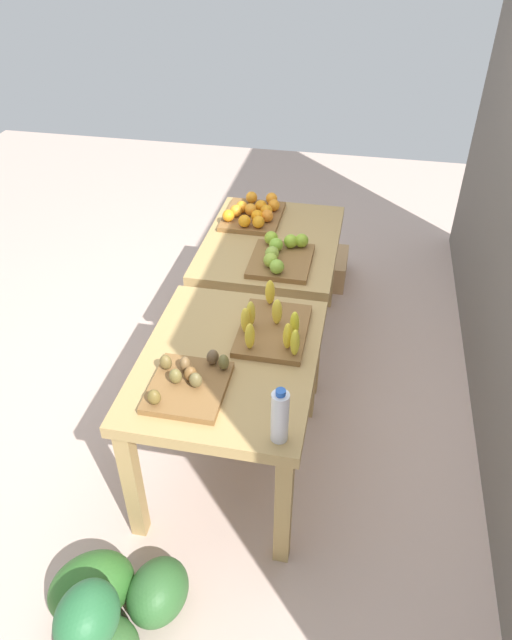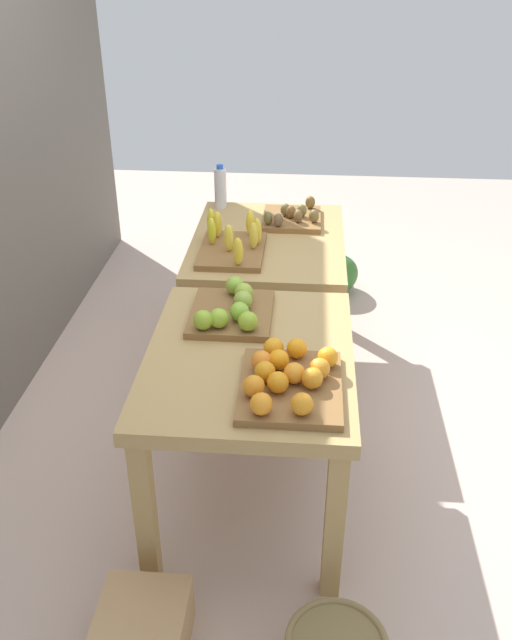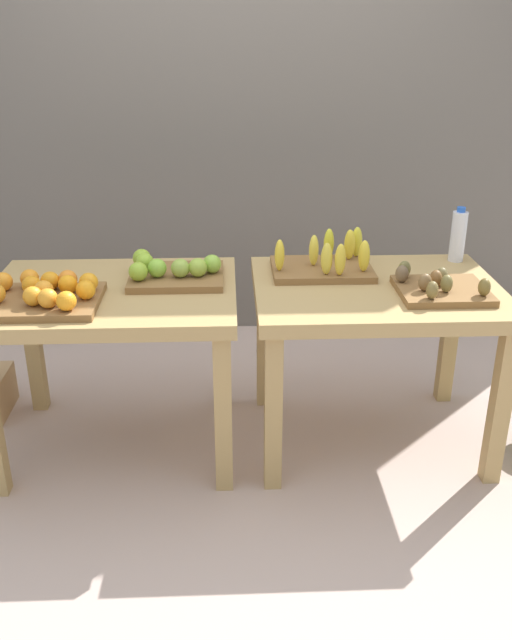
{
  "view_description": "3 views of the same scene",
  "coord_description": "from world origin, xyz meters",
  "px_view_note": "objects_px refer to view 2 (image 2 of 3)",
  "views": [
    {
      "loc": [
        2.51,
        0.52,
        2.48
      ],
      "look_at": [
        -0.03,
        0.01,
        0.54
      ],
      "focal_mm": 32.65,
      "sensor_mm": 36.0,
      "label": 1
    },
    {
      "loc": [
        -2.74,
        -0.2,
        2.17
      ],
      "look_at": [
        0.09,
        0.03,
        0.53
      ],
      "focal_mm": 37.87,
      "sensor_mm": 36.0,
      "label": 2
    },
    {
      "loc": [
        -0.07,
        -2.7,
        1.79
      ],
      "look_at": [
        0.05,
        -0.01,
        0.61
      ],
      "focal_mm": 38.52,
      "sensor_mm": 36.0,
      "label": 3
    }
  ],
  "objects_px": {
    "apple_bin": "(232,310)",
    "water_bottle": "(220,188)",
    "kiwi_bin": "(292,217)",
    "banana_crate": "(232,244)",
    "display_table_left": "(250,376)",
    "orange_bin": "(288,379)",
    "display_table_right": "(268,257)",
    "watermelon_pile": "(318,265)"
  },
  "relations": [
    {
      "from": "kiwi_bin",
      "to": "watermelon_pile",
      "type": "height_order",
      "value": "kiwi_bin"
    },
    {
      "from": "display_table_left",
      "to": "apple_bin",
      "type": "bearing_deg",
      "value": 20.73
    },
    {
      "from": "display_table_left",
      "to": "watermelon_pile",
      "type": "bearing_deg",
      "value": -8.03
    },
    {
      "from": "banana_crate",
      "to": "display_table_right",
      "type": "bearing_deg",
      "value": -40.23
    },
    {
      "from": "water_bottle",
      "to": "watermelon_pile",
      "type": "height_order",
      "value": "water_bottle"
    },
    {
      "from": "apple_bin",
      "to": "watermelon_pile",
      "type": "distance_m",
      "value": 1.94
    },
    {
      "from": "display_table_left",
      "to": "kiwi_bin",
      "type": "xyz_separation_m",
      "value": [
        1.35,
        -0.12,
        0.14
      ]
    },
    {
      "from": "display_table_left",
      "to": "display_table_right",
      "type": "relative_size",
      "value": 1.0
    },
    {
      "from": "orange_bin",
      "to": "water_bottle",
      "type": "relative_size",
      "value": 1.74
    },
    {
      "from": "orange_bin",
      "to": "water_bottle",
      "type": "bearing_deg",
      "value": 14.61
    },
    {
      "from": "apple_bin",
      "to": "water_bottle",
      "type": "xyz_separation_m",
      "value": [
        1.3,
        0.21,
        0.08
      ]
    },
    {
      "from": "orange_bin",
      "to": "apple_bin",
      "type": "bearing_deg",
      "value": 27.73
    },
    {
      "from": "display_table_left",
      "to": "water_bottle",
      "type": "xyz_separation_m",
      "value": [
        1.55,
        0.31,
        0.23
      ]
    },
    {
      "from": "display_table_right",
      "to": "apple_bin",
      "type": "height_order",
      "value": "apple_bin"
    },
    {
      "from": "display_table_left",
      "to": "orange_bin",
      "type": "xyz_separation_m",
      "value": [
        -0.23,
        -0.16,
        0.16
      ]
    },
    {
      "from": "water_bottle",
      "to": "watermelon_pile",
      "type": "xyz_separation_m",
      "value": [
        0.5,
        -0.6,
        -0.71
      ]
    },
    {
      "from": "apple_bin",
      "to": "kiwi_bin",
      "type": "height_order",
      "value": "apple_bin"
    },
    {
      "from": "apple_bin",
      "to": "watermelon_pile",
      "type": "height_order",
      "value": "apple_bin"
    },
    {
      "from": "kiwi_bin",
      "to": "apple_bin",
      "type": "bearing_deg",
      "value": 168.99
    },
    {
      "from": "banana_crate",
      "to": "watermelon_pile",
      "type": "distance_m",
      "value": 1.37
    },
    {
      "from": "display_table_left",
      "to": "banana_crate",
      "type": "bearing_deg",
      "value": 10.33
    },
    {
      "from": "kiwi_bin",
      "to": "water_bottle",
      "type": "xyz_separation_m",
      "value": [
        0.2,
        0.43,
        0.09
      ]
    },
    {
      "from": "apple_bin",
      "to": "kiwi_bin",
      "type": "xyz_separation_m",
      "value": [
        1.1,
        -0.21,
        -0.01
      ]
    },
    {
      "from": "orange_bin",
      "to": "apple_bin",
      "type": "relative_size",
      "value": 1.07
    },
    {
      "from": "display_table_left",
      "to": "banana_crate",
      "type": "relative_size",
      "value": 2.36
    },
    {
      "from": "apple_bin",
      "to": "water_bottle",
      "type": "bearing_deg",
      "value": 9.26
    },
    {
      "from": "display_table_right",
      "to": "banana_crate",
      "type": "height_order",
      "value": "banana_crate"
    },
    {
      "from": "apple_bin",
      "to": "water_bottle",
      "type": "relative_size",
      "value": 1.63
    },
    {
      "from": "orange_bin",
      "to": "kiwi_bin",
      "type": "height_order",
      "value": "orange_bin"
    },
    {
      "from": "display_table_right",
      "to": "kiwi_bin",
      "type": "height_order",
      "value": "kiwi_bin"
    },
    {
      "from": "water_bottle",
      "to": "kiwi_bin",
      "type": "bearing_deg",
      "value": -115.3
    },
    {
      "from": "display_table_left",
      "to": "apple_bin",
      "type": "xyz_separation_m",
      "value": [
        0.25,
        0.09,
        0.15
      ]
    },
    {
      "from": "kiwi_bin",
      "to": "water_bottle",
      "type": "distance_m",
      "value": 0.48
    },
    {
      "from": "display_table_right",
      "to": "water_bottle",
      "type": "bearing_deg",
      "value": 35.46
    },
    {
      "from": "display_table_right",
      "to": "apple_bin",
      "type": "relative_size",
      "value": 2.51
    },
    {
      "from": "display_table_right",
      "to": "display_table_left",
      "type": "bearing_deg",
      "value": 180.0
    },
    {
      "from": "display_table_left",
      "to": "kiwi_bin",
      "type": "relative_size",
      "value": 2.81
    },
    {
      "from": "display_table_right",
      "to": "water_bottle",
      "type": "distance_m",
      "value": 0.58
    },
    {
      "from": "kiwi_bin",
      "to": "watermelon_pile",
      "type": "xyz_separation_m",
      "value": [
        0.7,
        -0.17,
        -0.62
      ]
    },
    {
      "from": "apple_bin",
      "to": "banana_crate",
      "type": "relative_size",
      "value": 0.94
    },
    {
      "from": "display_table_left",
      "to": "water_bottle",
      "type": "height_order",
      "value": "water_bottle"
    },
    {
      "from": "water_bottle",
      "to": "watermelon_pile",
      "type": "bearing_deg",
      "value": -50.19
    }
  ]
}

